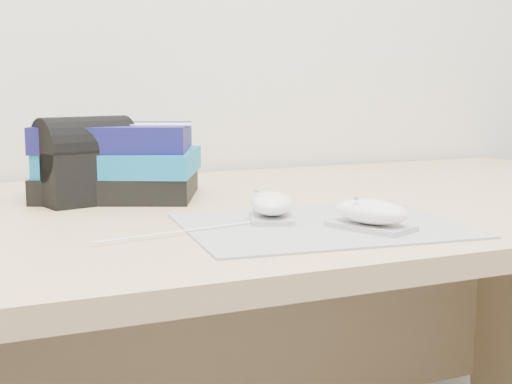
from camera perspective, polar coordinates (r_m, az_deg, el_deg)
name	(u,v)px	position (r m, az deg, el deg)	size (l,w,h in m)	color
desk	(245,333)	(1.23, -0.86, -11.23)	(1.60, 0.80, 0.73)	tan
mousepad	(321,225)	(0.93, 5.19, -2.66)	(0.35, 0.27, 0.00)	gray
mouse_rear	(271,206)	(0.96, 1.23, -1.09)	(0.09, 0.12, 0.04)	#ACACAF
mouse_front	(371,214)	(0.90, 9.18, -1.76)	(0.09, 0.12, 0.04)	#AAAAAD
usb_cable	(179,232)	(0.88, -6.18, -3.18)	(0.00, 0.00, 0.22)	white
book_stack	(118,161)	(1.18, -10.95, 2.43)	(0.30, 0.28, 0.12)	black
pouch	(85,161)	(1.14, -13.50, 2.43)	(0.16, 0.13, 0.13)	black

